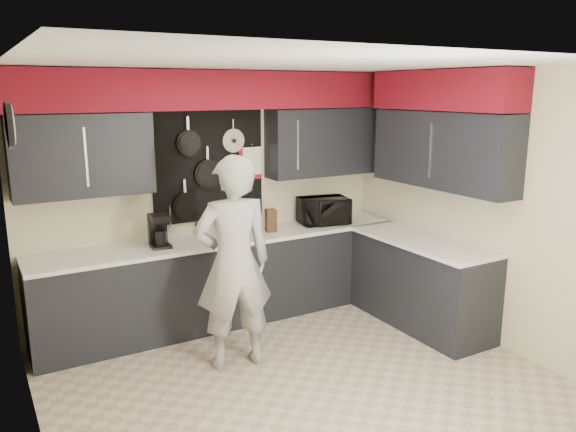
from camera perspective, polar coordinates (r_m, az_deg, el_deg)
ground at (r=4.98m, az=0.99°, el=-16.15°), size 4.00×4.00×0.00m
back_wall_assembly at (r=5.81m, az=-7.10°, el=8.72°), size 4.00×0.36×2.60m
right_wall_assembly at (r=5.75m, az=15.84°, el=7.62°), size 0.36×3.50×2.60m
left_wall_assembly at (r=3.91m, az=-25.07°, el=-4.43°), size 0.05×3.50×2.60m
base_cabinets at (r=5.92m, az=-0.57°, el=-6.50°), size 3.95×2.20×0.92m
microwave at (r=6.35m, az=3.64°, el=0.54°), size 0.60×0.46×0.30m
knife_block at (r=5.99m, az=-1.75°, el=-0.44°), size 0.13×0.13×0.24m
utensil_crock at (r=5.81m, az=-6.04°, el=-1.39°), size 0.12×0.12×0.15m
coffee_maker at (r=5.54m, az=-12.97°, el=-1.38°), size 0.19×0.22×0.33m
person at (r=4.88m, az=-5.56°, el=-4.80°), size 0.75×0.54×1.89m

